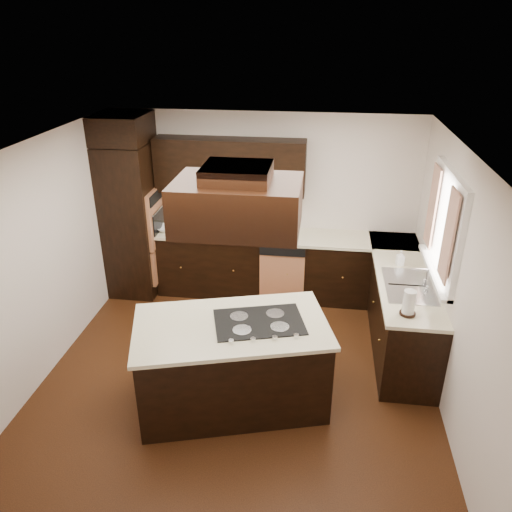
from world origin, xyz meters
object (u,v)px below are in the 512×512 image
object	(u,v)px
oven_column	(132,220)
spice_rack	(209,224)
range_hood	(237,205)
island	(232,365)

from	to	relation	value
oven_column	spice_rack	xyz separation A→B (m)	(1.08, 0.01, -0.01)
range_hood	island	bearing A→B (deg)	140.73
oven_column	island	xyz separation A→B (m)	(1.78, -2.18, -0.62)
range_hood	spice_rack	bearing A→B (deg)	109.42
oven_column	spice_rack	bearing A→B (deg)	0.62
island	spice_rack	world-z (taller)	spice_rack
oven_column	spice_rack	distance (m)	1.08
range_hood	spice_rack	world-z (taller)	range_hood
range_hood	spice_rack	xyz separation A→B (m)	(-0.80, 2.27, -1.11)
oven_column	island	distance (m)	2.88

